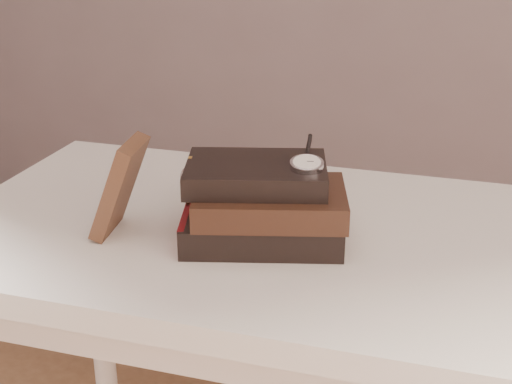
% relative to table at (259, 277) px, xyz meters
% --- Properties ---
extents(table, '(1.00, 0.60, 0.75)m').
position_rel_table_xyz_m(table, '(0.00, 0.00, 0.00)').
color(table, silver).
rests_on(table, ground).
extents(book_stack, '(0.28, 0.22, 0.12)m').
position_rel_table_xyz_m(book_stack, '(0.02, -0.04, 0.15)').
color(book_stack, black).
rests_on(book_stack, table).
extents(journal, '(0.09, 0.10, 0.15)m').
position_rel_table_xyz_m(journal, '(-0.20, -0.08, 0.17)').
color(journal, '#3A2116').
rests_on(journal, table).
extents(pocket_watch, '(0.06, 0.15, 0.02)m').
position_rel_table_xyz_m(pocket_watch, '(0.08, -0.03, 0.22)').
color(pocket_watch, silver).
rests_on(pocket_watch, book_stack).
extents(eyeglasses, '(0.12, 0.14, 0.05)m').
position_rel_table_xyz_m(eyeglasses, '(-0.08, 0.01, 0.16)').
color(eyeglasses, silver).
rests_on(eyeglasses, book_stack).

